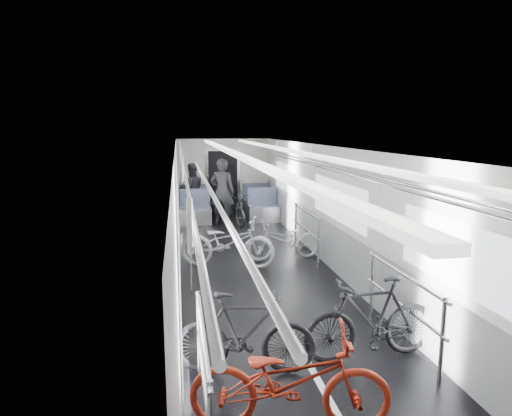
{
  "coord_description": "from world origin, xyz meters",
  "views": [
    {
      "loc": [
        -1.45,
        -8.06,
        2.75
      ],
      "look_at": [
        0.0,
        0.46,
        1.23
      ],
      "focal_mm": 32.0,
      "sensor_mm": 36.0,
      "label": 1
    }
  ],
  "objects_px": {
    "person_seated": "(192,190)",
    "bike_left_mid": "(245,333)",
    "bike_right_mid": "(284,240)",
    "bike_left_far": "(227,243)",
    "person_standing": "(222,192)",
    "bike_right_near": "(371,319)",
    "bike_aisle": "(233,209)",
    "bike_left_near": "(290,381)"
  },
  "relations": [
    {
      "from": "bike_left_mid",
      "to": "bike_right_mid",
      "type": "relative_size",
      "value": 1.01
    },
    {
      "from": "bike_left_near",
      "to": "bike_aisle",
      "type": "distance_m",
      "value": 9.17
    },
    {
      "from": "bike_left_mid",
      "to": "person_seated",
      "type": "bearing_deg",
      "value": 12.23
    },
    {
      "from": "bike_right_near",
      "to": "bike_aisle",
      "type": "distance_m",
      "value": 8.07
    },
    {
      "from": "bike_right_near",
      "to": "bike_left_far",
      "type": "bearing_deg",
      "value": -165.79
    },
    {
      "from": "person_standing",
      "to": "bike_left_far",
      "type": "bearing_deg",
      "value": 103.27
    },
    {
      "from": "bike_right_mid",
      "to": "bike_aisle",
      "type": "xyz_separation_m",
      "value": [
        -0.65,
        3.75,
        0.03
      ]
    },
    {
      "from": "bike_aisle",
      "to": "person_standing",
      "type": "xyz_separation_m",
      "value": [
        -0.29,
        0.0,
        0.5
      ]
    },
    {
      "from": "bike_left_mid",
      "to": "bike_right_near",
      "type": "bearing_deg",
      "value": -76.64
    },
    {
      "from": "person_standing",
      "to": "person_seated",
      "type": "xyz_separation_m",
      "value": [
        -0.83,
        1.29,
        -0.11
      ]
    },
    {
      "from": "bike_right_mid",
      "to": "bike_aisle",
      "type": "bearing_deg",
      "value": -174.93
    },
    {
      "from": "bike_left_far",
      "to": "bike_right_mid",
      "type": "distance_m",
      "value": 1.29
    },
    {
      "from": "bike_right_mid",
      "to": "bike_aisle",
      "type": "distance_m",
      "value": 3.8
    },
    {
      "from": "bike_left_far",
      "to": "bike_right_near",
      "type": "relative_size",
      "value": 1.13
    },
    {
      "from": "bike_left_mid",
      "to": "bike_left_far",
      "type": "bearing_deg",
      "value": 7.12
    },
    {
      "from": "bike_left_near",
      "to": "bike_aisle",
      "type": "relative_size",
      "value": 1.07
    },
    {
      "from": "bike_left_mid",
      "to": "bike_right_mid",
      "type": "bearing_deg",
      "value": -8.27
    },
    {
      "from": "bike_left_near",
      "to": "bike_right_near",
      "type": "bearing_deg",
      "value": -37.38
    },
    {
      "from": "bike_aisle",
      "to": "person_seated",
      "type": "distance_m",
      "value": 1.75
    },
    {
      "from": "bike_right_mid",
      "to": "bike_left_far",
      "type": "bearing_deg",
      "value": -79.86
    },
    {
      "from": "bike_right_near",
      "to": "bike_aisle",
      "type": "height_order",
      "value": "bike_right_near"
    },
    {
      "from": "bike_right_near",
      "to": "bike_right_mid",
      "type": "relative_size",
      "value": 1.06
    },
    {
      "from": "bike_left_far",
      "to": "person_seated",
      "type": "xyz_separation_m",
      "value": [
        -0.53,
        5.36,
        0.34
      ]
    },
    {
      "from": "bike_left_near",
      "to": "bike_right_near",
      "type": "relative_size",
      "value": 1.09
    },
    {
      "from": "bike_left_mid",
      "to": "person_standing",
      "type": "xyz_separation_m",
      "value": [
        0.54,
        8.12,
        0.47
      ]
    },
    {
      "from": "bike_right_near",
      "to": "bike_left_mid",
      "type": "bearing_deg",
      "value": -91.02
    },
    {
      "from": "bike_left_far",
      "to": "person_standing",
      "type": "xyz_separation_m",
      "value": [
        0.3,
        4.08,
        0.45
      ]
    },
    {
      "from": "bike_right_near",
      "to": "bike_right_mid",
      "type": "height_order",
      "value": "bike_right_near"
    },
    {
      "from": "bike_left_near",
      "to": "person_standing",
      "type": "height_order",
      "value": "person_standing"
    },
    {
      "from": "bike_aisle",
      "to": "person_standing",
      "type": "height_order",
      "value": "person_standing"
    },
    {
      "from": "bike_left_mid",
      "to": "person_standing",
      "type": "relative_size",
      "value": 0.84
    },
    {
      "from": "bike_left_near",
      "to": "person_seated",
      "type": "xyz_separation_m",
      "value": [
        -0.55,
        10.44,
        0.36
      ]
    },
    {
      "from": "person_seated",
      "to": "person_standing",
      "type": "bearing_deg",
      "value": 108.41
    },
    {
      "from": "bike_right_near",
      "to": "person_seated",
      "type": "xyz_separation_m",
      "value": [
        -1.82,
        9.32,
        0.33
      ]
    },
    {
      "from": "person_seated",
      "to": "bike_left_mid",
      "type": "bearing_deg",
      "value": 77.45
    },
    {
      "from": "person_standing",
      "to": "person_seated",
      "type": "distance_m",
      "value": 1.53
    },
    {
      "from": "bike_left_far",
      "to": "person_standing",
      "type": "distance_m",
      "value": 4.12
    },
    {
      "from": "bike_aisle",
      "to": "bike_left_mid",
      "type": "bearing_deg",
      "value": -112.16
    },
    {
      "from": "bike_left_near",
      "to": "bike_right_mid",
      "type": "bearing_deg",
      "value": -1.32
    },
    {
      "from": "bike_aisle",
      "to": "person_seated",
      "type": "relative_size",
      "value": 1.02
    },
    {
      "from": "bike_left_near",
      "to": "bike_aisle",
      "type": "bearing_deg",
      "value": 7.86
    },
    {
      "from": "bike_aisle",
      "to": "bike_right_mid",
      "type": "bearing_deg",
      "value": -96.44
    }
  ]
}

